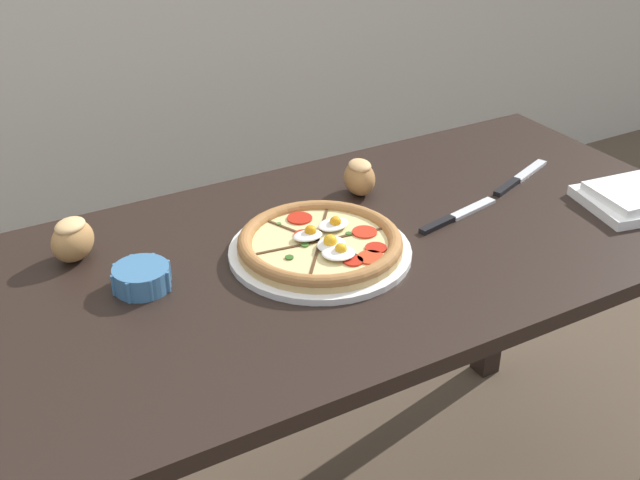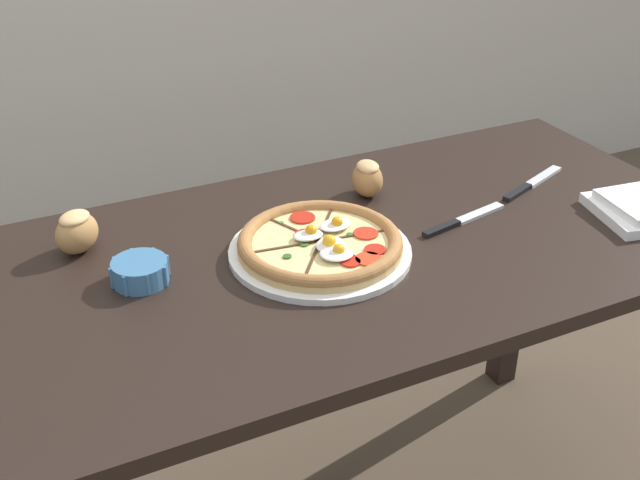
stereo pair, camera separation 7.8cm
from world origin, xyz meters
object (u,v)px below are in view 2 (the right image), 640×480
object	(u,v)px
bread_piece_near	(367,178)
knife_spare	(532,183)
pizza	(320,245)
ramekin_bowl	(140,271)
dining_table	(334,300)
bread_piece_mid	(77,231)
knife_main	(463,220)

from	to	relation	value
bread_piece_near	knife_spare	bearing A→B (deg)	-18.63
pizza	ramekin_bowl	world-z (taller)	pizza
dining_table	bread_piece_mid	bearing A→B (deg)	155.08
bread_piece_near	knife_spare	size ratio (longest dim) A/B	0.45
knife_spare	ramekin_bowl	bearing A→B (deg)	158.97
bread_piece_near	bread_piece_mid	bearing A→B (deg)	177.21
ramekin_bowl	knife_main	bearing A→B (deg)	-5.79
dining_table	pizza	xyz separation A→B (m)	(-0.03, -0.01, 0.13)
dining_table	bread_piece_near	world-z (taller)	bread_piece_near
bread_piece_near	bread_piece_mid	size ratio (longest dim) A/B	0.86
dining_table	knife_spare	bearing A→B (deg)	6.25
pizza	bread_piece_near	bearing A→B (deg)	42.40
bread_piece_mid	dining_table	bearing A→B (deg)	-24.92
ramekin_bowl	bread_piece_mid	xyz separation A→B (m)	(-0.07, 0.15, 0.02)
dining_table	bread_piece_mid	size ratio (longest dim) A/B	13.97
knife_main	dining_table	bearing A→B (deg)	164.83
ramekin_bowl	pizza	bearing A→B (deg)	-9.69
dining_table	pizza	size ratio (longest dim) A/B	4.61
dining_table	ramekin_bowl	distance (m)	0.37
dining_table	bread_piece_mid	world-z (taller)	bread_piece_mid
bread_piece_mid	knife_spare	xyz separation A→B (m)	(0.90, -0.14, -0.04)
bread_piece_near	knife_spare	world-z (taller)	bread_piece_near
dining_table	ramekin_bowl	world-z (taller)	ramekin_bowl
dining_table	bread_piece_near	size ratio (longest dim) A/B	16.33
bread_piece_mid	knife_spare	size ratio (longest dim) A/B	0.53
ramekin_bowl	knife_spare	xyz separation A→B (m)	(0.83, 0.01, -0.02)
bread_piece_near	knife_spare	distance (m)	0.35
dining_table	knife_main	bearing A→B (deg)	-3.69
bread_piece_near	bread_piece_mid	world-z (taller)	bread_piece_mid
dining_table	knife_spare	size ratio (longest dim) A/B	7.36
pizza	knife_spare	distance (m)	0.52
ramekin_bowl	bread_piece_near	size ratio (longest dim) A/B	1.10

